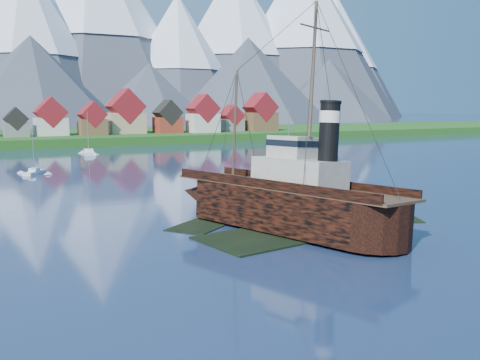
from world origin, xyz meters
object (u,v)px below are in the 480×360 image
sailboat_f (34,173)px  sailboat_d (288,152)px  tugboat_wreck (278,199)px  sailboat_e (89,153)px

sailboat_f → sailboat_d: bearing=45.6°
sailboat_d → sailboat_f: sailboat_d is taller
sailboat_d → sailboat_f: size_ratio=1.30×
tugboat_wreck → sailboat_d: size_ratio=2.47×
sailboat_e → sailboat_f: 44.49m
sailboat_d → tugboat_wreck: bearing=-91.5°
sailboat_d → sailboat_f: bearing=-135.1°
tugboat_wreck → sailboat_f: 66.12m
tugboat_wreck → sailboat_d: 95.66m
sailboat_d → sailboat_e: size_ratio=1.05×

